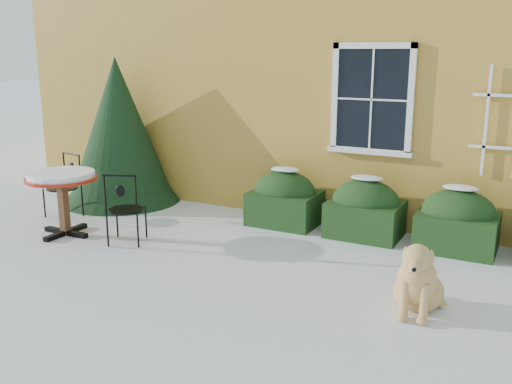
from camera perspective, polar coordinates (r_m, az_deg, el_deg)
The scene contains 8 objects.
ground at distance 6.82m, azimuth -3.95°, elevation -9.18°, with size 80.00×80.00×0.00m, color white.
house at distance 12.77m, azimuth 13.12°, elevation 16.07°, with size 12.40×8.40×6.40m.
hedge_row at distance 8.37m, azimuth 15.12°, elevation -2.30°, with size 4.95×0.80×0.91m.
evergreen_shrub at distance 10.54m, azimuth -13.48°, elevation 4.65°, with size 2.13×2.13×2.57m.
bistro_table at distance 8.81m, azimuth -18.86°, elevation 0.89°, with size 1.03×1.03×0.96m.
patio_chair_near at distance 8.23m, azimuth -12.95°, elevation -1.58°, with size 0.61×0.60×1.04m.
patio_chair_far at distance 9.87m, azimuth -18.61°, elevation 0.59°, with size 0.53×0.52×1.03m.
dog at distance 6.21m, azimuth 15.88°, elevation -8.75°, with size 0.57×0.94×0.84m.
Camera 1 is at (3.32, -5.32, 2.69)m, focal length 40.00 mm.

